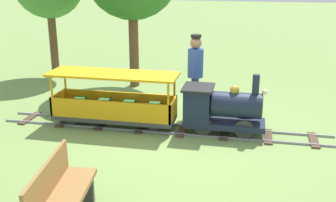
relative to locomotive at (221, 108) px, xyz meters
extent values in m
plane|color=#75934C|center=(0.00, -0.93, -0.49)|extent=(60.00, 60.00, 0.00)
cube|color=gray|center=(-0.21, -1.05, -0.47)|extent=(0.03, 6.05, 0.04)
cube|color=gray|center=(0.21, -1.05, -0.47)|extent=(0.03, 6.05, 0.04)
cube|color=#4C3828|center=(0.00, -3.70, -0.47)|extent=(0.66, 0.14, 0.03)
cube|color=#4C3828|center=(0.00, -2.94, -0.47)|extent=(0.66, 0.14, 0.03)
cube|color=#4C3828|center=(0.00, -2.18, -0.47)|extent=(0.66, 0.14, 0.03)
cube|color=#4C3828|center=(0.00, -1.43, -0.47)|extent=(0.66, 0.14, 0.03)
cube|color=#4C3828|center=(0.00, -0.67, -0.47)|extent=(0.66, 0.14, 0.03)
cube|color=#4C3828|center=(0.00, 0.08, -0.47)|extent=(0.66, 0.14, 0.03)
cube|color=#4C3828|center=(0.00, 0.84, -0.47)|extent=(0.66, 0.14, 0.03)
cube|color=#4C3828|center=(0.00, 1.60, -0.47)|extent=(0.66, 0.14, 0.03)
cube|color=#192338|center=(0.00, 0.08, -0.28)|extent=(0.54, 1.40, 0.10)
cylinder|color=#192338|center=(0.00, 0.28, 0.07)|extent=(0.44, 0.85, 0.44)
cylinder|color=#B7932D|center=(0.00, 0.70, 0.07)|extent=(0.37, 0.02, 0.37)
cylinder|color=#192338|center=(0.00, 0.57, 0.46)|extent=(0.12, 0.12, 0.33)
sphere|color=#B7932D|center=(0.00, 0.23, 0.34)|extent=(0.16, 0.16, 0.16)
cube|color=#192338|center=(0.00, -0.40, 0.05)|extent=(0.54, 0.45, 0.55)
cube|color=black|center=(0.00, -0.40, 0.34)|extent=(0.62, 0.53, 0.04)
sphere|color=#F2EAB2|center=(0.00, 0.73, 0.33)|extent=(0.10, 0.10, 0.10)
cylinder|color=#2D2D2D|center=(-0.21, 0.43, -0.29)|extent=(0.05, 0.32, 0.32)
cylinder|color=#2D2D2D|center=(0.21, 0.43, -0.29)|extent=(0.05, 0.32, 0.32)
cylinder|color=#2D2D2D|center=(-0.21, -0.27, -0.29)|extent=(0.05, 0.32, 0.32)
cylinder|color=#2D2D2D|center=(0.21, -0.27, -0.29)|extent=(0.05, 0.32, 0.32)
cube|color=#3F3F3F|center=(0.00, -1.95, -0.31)|extent=(0.62, 2.25, 0.08)
cube|color=orange|center=(-0.29, -1.95, -0.09)|extent=(0.04, 2.25, 0.35)
cube|color=orange|center=(0.29, -1.95, -0.09)|extent=(0.04, 2.25, 0.35)
cube|color=orange|center=(0.00, -0.84, -0.09)|extent=(0.62, 0.04, 0.35)
cube|color=orange|center=(0.00, -3.05, -0.09)|extent=(0.62, 0.04, 0.35)
cylinder|color=orange|center=(-0.28, -0.87, 0.11)|extent=(0.04, 0.04, 0.75)
cylinder|color=orange|center=(0.28, -0.87, 0.11)|extent=(0.04, 0.04, 0.75)
cylinder|color=orange|center=(-0.28, -3.02, 0.11)|extent=(0.04, 0.04, 0.75)
cylinder|color=orange|center=(0.28, -3.02, 0.11)|extent=(0.04, 0.04, 0.75)
cube|color=orange|center=(0.00, -1.95, 0.50)|extent=(0.72, 2.35, 0.04)
cube|color=#2D6B33|center=(0.00, -2.68, -0.15)|extent=(0.46, 0.20, 0.24)
cube|color=#2D6B33|center=(0.00, -2.19, -0.15)|extent=(0.46, 0.20, 0.24)
cube|color=#2D6B33|center=(0.00, -1.71, -0.15)|extent=(0.46, 0.20, 0.24)
cube|color=#2D6B33|center=(0.00, -1.22, -0.15)|extent=(0.46, 0.20, 0.24)
cylinder|color=#262626|center=(-0.21, -1.16, -0.33)|extent=(0.04, 0.24, 0.24)
cylinder|color=#262626|center=(0.21, -1.16, -0.33)|extent=(0.04, 0.24, 0.24)
cylinder|color=#262626|center=(-0.21, -2.74, -0.33)|extent=(0.04, 0.24, 0.24)
cylinder|color=#262626|center=(0.21, -2.74, -0.33)|extent=(0.04, 0.24, 0.24)
cylinder|color=#282D47|center=(-0.92, -0.57, -0.09)|extent=(0.12, 0.12, 0.80)
cylinder|color=#282D47|center=(-0.74, -0.57, -0.09)|extent=(0.12, 0.12, 0.80)
cylinder|color=#2D4C99|center=(-0.83, -0.57, 0.59)|extent=(0.30, 0.30, 0.55)
sphere|color=#936B4C|center=(-0.83, -0.57, 0.97)|extent=(0.22, 0.22, 0.22)
cylinder|color=black|center=(-0.83, -0.57, 1.10)|extent=(0.20, 0.20, 0.06)
cube|color=olive|center=(3.16, -1.44, -0.07)|extent=(1.34, 0.57, 0.06)
cube|color=olive|center=(3.18, -1.62, 0.13)|extent=(1.29, 0.21, 0.40)
cube|color=#333333|center=(2.59, -1.51, -0.28)|extent=(0.12, 0.33, 0.42)
cylinder|color=brown|center=(-2.72, -2.35, 0.49)|extent=(0.23, 0.23, 1.96)
cylinder|color=brown|center=(-3.22, -4.72, 0.42)|extent=(0.21, 0.21, 1.81)
camera|label=1|loc=(6.80, 0.46, 2.34)|focal=43.86mm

